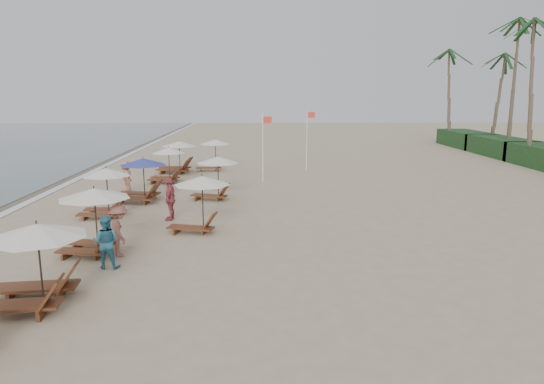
{
  "coord_description": "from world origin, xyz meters",
  "views": [
    {
      "loc": [
        0.37,
        -12.95,
        5.37
      ],
      "look_at": [
        1.0,
        7.32,
        1.3
      ],
      "focal_mm": 32.27,
      "sensor_mm": 36.0,
      "label": 1
    }
  ],
  "objects_px": {
    "beachgoer_mid_b": "(119,231)",
    "flag_pole_near": "(263,144)",
    "beachgoer_far_b": "(126,177)",
    "inland_station_1": "(214,172)",
    "beachgoer_mid_a": "(106,242)",
    "inland_station_2": "(213,151)",
    "lounger_station_5": "(166,165)",
    "lounger_station_2": "(91,217)",
    "lounger_station_1": "(30,266)",
    "lounger_station_3": "(103,192)",
    "lounger_station_6": "(176,158)",
    "beachgoer_far_a": "(170,199)",
    "lounger_station_4": "(138,181)",
    "inland_station_0": "(198,196)"
  },
  "relations": [
    {
      "from": "beachgoer_mid_b",
      "to": "flag_pole_near",
      "type": "xyz_separation_m",
      "value": [
        5.05,
        14.05,
        1.47
      ]
    },
    {
      "from": "beachgoer_far_b",
      "to": "inland_station_1",
      "type": "bearing_deg",
      "value": -101.39
    },
    {
      "from": "inland_station_1",
      "to": "beachgoer_mid_a",
      "type": "relative_size",
      "value": 1.57
    },
    {
      "from": "inland_station_1",
      "to": "beachgoer_mid_b",
      "type": "height_order",
      "value": "inland_station_1"
    },
    {
      "from": "inland_station_2",
      "to": "lounger_station_5",
      "type": "bearing_deg",
      "value": -118.51
    },
    {
      "from": "lounger_station_5",
      "to": "inland_station_2",
      "type": "height_order",
      "value": "inland_station_2"
    },
    {
      "from": "lounger_station_2",
      "to": "inland_station_2",
      "type": "distance_m",
      "value": 18.53
    },
    {
      "from": "lounger_station_1",
      "to": "lounger_station_5",
      "type": "relative_size",
      "value": 1.19
    },
    {
      "from": "flag_pole_near",
      "to": "lounger_station_3",
      "type": "bearing_deg",
      "value": -129.91
    },
    {
      "from": "flag_pole_near",
      "to": "lounger_station_6",
      "type": "bearing_deg",
      "value": 147.72
    },
    {
      "from": "lounger_station_6",
      "to": "beachgoer_far_a",
      "type": "xyz_separation_m",
      "value": [
        1.88,
        -13.09,
        -0.11
      ]
    },
    {
      "from": "beachgoer_mid_a",
      "to": "beachgoer_mid_b",
      "type": "distance_m",
      "value": 1.15
    },
    {
      "from": "lounger_station_3",
      "to": "lounger_station_5",
      "type": "height_order",
      "value": "lounger_station_3"
    },
    {
      "from": "lounger_station_2",
      "to": "flag_pole_near",
      "type": "height_order",
      "value": "flag_pole_near"
    },
    {
      "from": "beachgoer_mid_b",
      "to": "lounger_station_6",
      "type": "bearing_deg",
      "value": -23.31
    },
    {
      "from": "beachgoer_mid_a",
      "to": "lounger_station_4",
      "type": "bearing_deg",
      "value": -79.12
    },
    {
      "from": "lounger_station_4",
      "to": "inland_station_2",
      "type": "height_order",
      "value": "inland_station_2"
    },
    {
      "from": "lounger_station_3",
      "to": "lounger_station_6",
      "type": "bearing_deg",
      "value": 84.63
    },
    {
      "from": "lounger_station_1",
      "to": "lounger_station_3",
      "type": "xyz_separation_m",
      "value": [
        -1.01,
        9.38,
        0.06
      ]
    },
    {
      "from": "lounger_station_4",
      "to": "lounger_station_2",
      "type": "bearing_deg",
      "value": -87.42
    },
    {
      "from": "beachgoer_mid_b",
      "to": "beachgoer_far_a",
      "type": "height_order",
      "value": "beachgoer_far_a"
    },
    {
      "from": "lounger_station_4",
      "to": "beachgoer_mid_b",
      "type": "distance_m",
      "value": 8.73
    },
    {
      "from": "lounger_station_3",
      "to": "lounger_station_1",
      "type": "bearing_deg",
      "value": -83.86
    },
    {
      "from": "lounger_station_6",
      "to": "beachgoer_far_a",
      "type": "relative_size",
      "value": 1.53
    },
    {
      "from": "lounger_station_1",
      "to": "inland_station_0",
      "type": "xyz_separation_m",
      "value": [
        3.47,
        6.81,
        0.37
      ]
    },
    {
      "from": "inland_station_2",
      "to": "flag_pole_near",
      "type": "bearing_deg",
      "value": -52.5
    },
    {
      "from": "inland_station_1",
      "to": "beachgoer_far_a",
      "type": "distance_m",
      "value": 4.5
    },
    {
      "from": "lounger_station_5",
      "to": "lounger_station_6",
      "type": "bearing_deg",
      "value": 90.24
    },
    {
      "from": "flag_pole_near",
      "to": "beachgoer_mid_a",
      "type": "bearing_deg",
      "value": -108.67
    },
    {
      "from": "lounger_station_5",
      "to": "inland_station_0",
      "type": "bearing_deg",
      "value": -73.58
    },
    {
      "from": "beachgoer_mid_b",
      "to": "beachgoer_mid_a",
      "type": "bearing_deg",
      "value": 149.4
    },
    {
      "from": "lounger_station_6",
      "to": "inland_station_2",
      "type": "xyz_separation_m",
      "value": [
        2.51,
        0.78,
        0.4
      ]
    },
    {
      "from": "lounger_station_1",
      "to": "lounger_station_6",
      "type": "xyz_separation_m",
      "value": [
        0.16,
        21.82,
        -0.03
      ]
    },
    {
      "from": "lounger_station_5",
      "to": "beachgoer_mid_a",
      "type": "distance_m",
      "value": 15.22
    },
    {
      "from": "lounger_station_5",
      "to": "beachgoer_far_a",
      "type": "height_order",
      "value": "lounger_station_5"
    },
    {
      "from": "lounger_station_5",
      "to": "beachgoer_far_b",
      "type": "distance_m",
      "value": 3.7
    },
    {
      "from": "beachgoer_far_a",
      "to": "flag_pole_near",
      "type": "distance_m",
      "value": 10.27
    },
    {
      "from": "lounger_station_5",
      "to": "lounger_station_3",
      "type": "bearing_deg",
      "value": -97.84
    },
    {
      "from": "lounger_station_1",
      "to": "lounger_station_4",
      "type": "xyz_separation_m",
      "value": [
        -0.22,
        12.57,
        -0.04
      ]
    },
    {
      "from": "beachgoer_mid_b",
      "to": "lounger_station_2",
      "type": "bearing_deg",
      "value": 47.49
    },
    {
      "from": "inland_station_0",
      "to": "inland_station_2",
      "type": "height_order",
      "value": "same"
    },
    {
      "from": "inland_station_2",
      "to": "lounger_station_1",
      "type": "bearing_deg",
      "value": -96.75
    },
    {
      "from": "inland_station_2",
      "to": "inland_station_0",
      "type": "bearing_deg",
      "value": -87.11
    },
    {
      "from": "inland_station_0",
      "to": "flag_pole_near",
      "type": "height_order",
      "value": "flag_pole_near"
    },
    {
      "from": "beachgoer_far_b",
      "to": "flag_pole_near",
      "type": "height_order",
      "value": "flag_pole_near"
    },
    {
      "from": "lounger_station_2",
      "to": "lounger_station_5",
      "type": "relative_size",
      "value": 1.05
    },
    {
      "from": "lounger_station_1",
      "to": "inland_station_2",
      "type": "bearing_deg",
      "value": 83.25
    },
    {
      "from": "flag_pole_near",
      "to": "lounger_station_1",
      "type": "bearing_deg",
      "value": -109.0
    },
    {
      "from": "lounger_station_3",
      "to": "flag_pole_near",
      "type": "height_order",
      "value": "flag_pole_near"
    },
    {
      "from": "lounger_station_5",
      "to": "inland_station_1",
      "type": "height_order",
      "value": "inland_station_1"
    }
  ]
}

